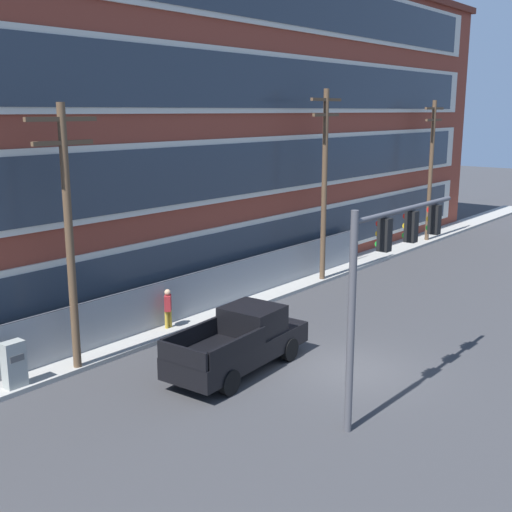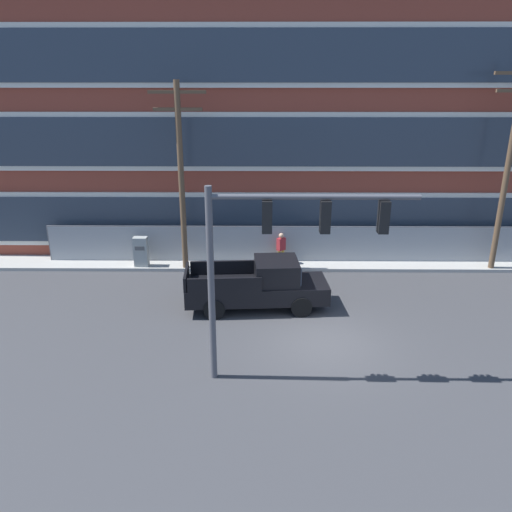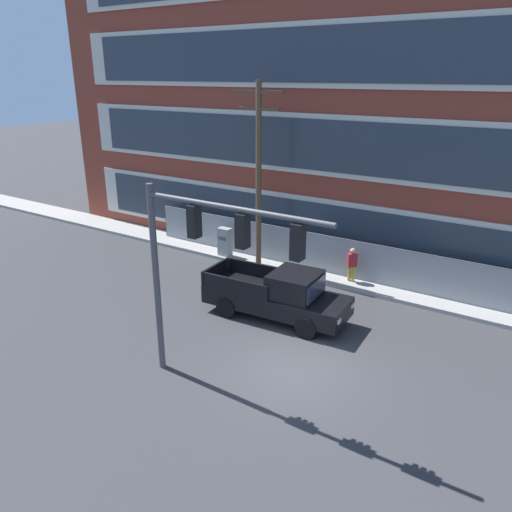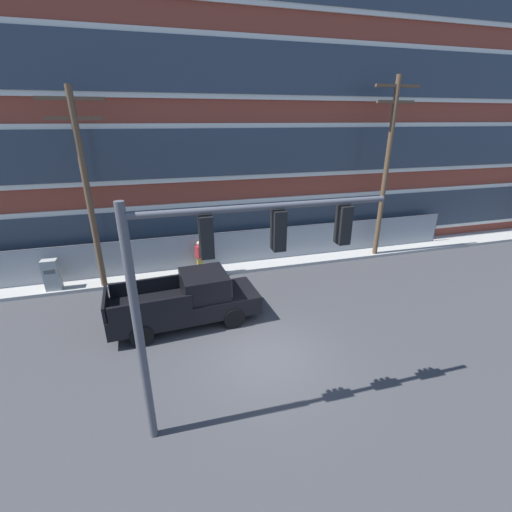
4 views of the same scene
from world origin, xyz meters
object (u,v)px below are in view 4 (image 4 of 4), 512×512
Objects in this scene: utility_pole_midblock at (387,165)px; electrical_cabinet at (52,276)px; pickup_truck_black at (188,301)px; utility_pole_near_corner at (86,186)px; traffic_signal_mast at (221,268)px; pedestrian_near_cabinet at (200,255)px.

electrical_cabinet is (-16.57, 0.10, -4.33)m from utility_pole_midblock.
pickup_truck_black is 6.55m from utility_pole_near_corner.
electrical_cabinet is (-6.11, 9.09, -3.55)m from traffic_signal_mast.
utility_pole_midblock reaches higher than electrical_cabinet.
pedestrian_near_cabinet is at bearing 6.73° from utility_pole_near_corner.
utility_pole_midblock is (10.94, 4.07, 4.19)m from pickup_truck_black.
pickup_truck_black is at bearing 95.55° from traffic_signal_mast.
utility_pole_near_corner is 0.92× the size of utility_pole_midblock.
pickup_truck_black is 0.61× the size of utility_pole_midblock.
pedestrian_near_cabinet is at bearing 77.41° from pickup_truck_black.
utility_pole_midblock reaches higher than utility_pole_near_corner.
pedestrian_near_cabinet is (4.53, 0.53, -3.77)m from utility_pole_near_corner.
traffic_signal_mast is at bearing -56.08° from electrical_cabinet.
traffic_signal_mast is 3.51× the size of pedestrian_near_cabinet.
traffic_signal_mast reaches higher than electrical_cabinet.
utility_pole_near_corner is 5.92m from pedestrian_near_cabinet.
utility_pole_near_corner reaches higher than pedestrian_near_cabinet.
electrical_cabinet is 0.94× the size of pedestrian_near_cabinet.
utility_pole_near_corner is 4.48m from electrical_cabinet.
utility_pole_midblock is (14.46, 0.06, 0.38)m from utility_pole_near_corner.
pickup_truck_black is 0.66× the size of utility_pole_near_corner.
utility_pole_near_corner is 5.07× the size of pedestrian_near_cabinet.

